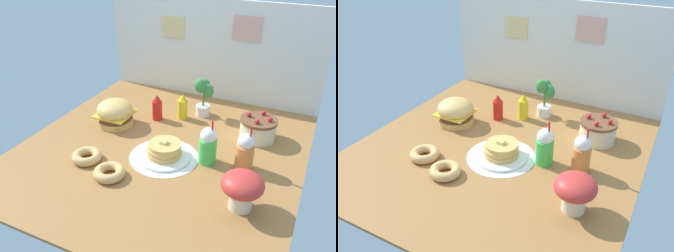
{
  "view_description": "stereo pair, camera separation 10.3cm",
  "coord_description": "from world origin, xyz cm",
  "views": [
    {
      "loc": [
        92.71,
        -185.28,
        134.62
      ],
      "look_at": [
        3.89,
        2.79,
        17.81
      ],
      "focal_mm": 37.48,
      "sensor_mm": 36.0,
      "label": 1
    },
    {
      "loc": [
        101.91,
        -180.65,
        134.62
      ],
      "look_at": [
        3.89,
        2.79,
        17.81
      ],
      "focal_mm": 37.48,
      "sensor_mm": 36.0,
      "label": 2
    }
  ],
  "objects": [
    {
      "name": "donut_chocolate",
      "position": [
        -15.09,
        -42.23,
        3.18
      ],
      "size": [
        19.88,
        19.88,
        5.98
      ],
      "color": "tan",
      "rests_on": "ground_plane"
    },
    {
      "name": "pancake_stack",
      "position": [
        6.4,
        -8.57,
        4.81
      ],
      "size": [
        36.33,
        36.33,
        12.72
      ],
      "color": "white",
      "rests_on": "doily_mat"
    },
    {
      "name": "burger",
      "position": [
        -48.63,
        17.08,
        9.71
      ],
      "size": [
        28.34,
        28.34,
        20.44
      ],
      "color": "#DBA859",
      "rests_on": "ground_plane"
    },
    {
      "name": "back_wall",
      "position": [
        -0.01,
        98.86,
        43.78
      ],
      "size": [
        190.7,
        4.2,
        86.75
      ],
      "color": "silver",
      "rests_on": "ground_plane"
    },
    {
      "name": "ground_plane",
      "position": [
        0.0,
        0.0,
        -1.0
      ],
      "size": [
        190.7,
        198.81,
        2.0
      ],
      "primitive_type": "cube",
      "color": "#9E6B38"
    },
    {
      "name": "cream_soda_cup",
      "position": [
        34.33,
        -1.06,
        12.55
      ],
      "size": [
        11.76,
        11.76,
        32.07
      ],
      "color": "green",
      "rests_on": "ground_plane"
    },
    {
      "name": "doily_mat",
      "position": [
        6.31,
        -8.65,
        0.2
      ],
      "size": [
        47.02,
        47.02,
        0.4
      ],
      "primitive_type": "cylinder",
      "color": "white",
      "rests_on": "ground_plane"
    },
    {
      "name": "orange_float_cup",
      "position": [
        57.86,
        2.0,
        12.55
      ],
      "size": [
        11.76,
        11.76,
        32.07
      ],
      "color": "orange",
      "rests_on": "ground_plane"
    },
    {
      "name": "mushroom_stool",
      "position": [
        65.7,
        -34.83,
        13.88
      ],
      "size": [
        23.51,
        23.51,
        22.44
      ],
      "color": "beige",
      "rests_on": "ground_plane"
    },
    {
      "name": "donut_pink_glaze",
      "position": [
        -38.61,
        -33.66,
        3.18
      ],
      "size": [
        19.88,
        19.88,
        5.98
      ],
      "color": "tan",
      "rests_on": "ground_plane"
    },
    {
      "name": "layer_cake",
      "position": [
        57.43,
        42.84,
        8.23
      ],
      "size": [
        26.67,
        26.67,
        19.45
      ],
      "color": "beige",
      "rests_on": "ground_plane"
    },
    {
      "name": "ketchup_bottle",
      "position": [
        -22.49,
        38.4,
        9.89
      ],
      "size": [
        8.12,
        8.12,
        21.37
      ],
      "color": "red",
      "rests_on": "ground_plane"
    },
    {
      "name": "potted_plant",
      "position": [
        8.29,
        61.16,
        17.41
      ],
      "size": [
        15.34,
        13.17,
        32.59
      ],
      "color": "white",
      "rests_on": "ground_plane"
    },
    {
      "name": "mustard_bottle",
      "position": [
        -4.88,
        48.85,
        9.89
      ],
      "size": [
        8.12,
        8.12,
        21.37
      ],
      "color": "yellow",
      "rests_on": "ground_plane"
    }
  ]
}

